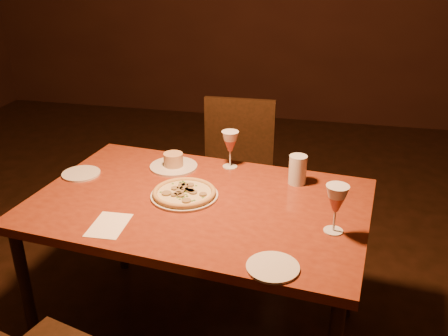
# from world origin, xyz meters

# --- Properties ---
(dining_table) EXTENTS (1.49, 1.04, 0.75)m
(dining_table) POSITION_xyz_m (0.22, 0.14, 0.68)
(dining_table) COLOR brown
(dining_table) RESTS_ON floor
(chair_far) EXTENTS (0.44, 0.44, 0.89)m
(chair_far) POSITION_xyz_m (0.20, 1.04, 0.50)
(chair_far) COLOR black
(chair_far) RESTS_ON floor
(pizza_plate) EXTENTS (0.29, 0.29, 0.03)m
(pizza_plate) POSITION_xyz_m (0.15, 0.16, 0.77)
(pizza_plate) COLOR silver
(pizza_plate) RESTS_ON dining_table
(ramekin_saucer) EXTENTS (0.23, 0.23, 0.07)m
(ramekin_saucer) POSITION_xyz_m (0.01, 0.44, 0.77)
(ramekin_saucer) COLOR silver
(ramekin_saucer) RESTS_ON dining_table
(wine_glass_far) EXTENTS (0.08, 0.08, 0.18)m
(wine_glass_far) POSITION_xyz_m (0.28, 0.50, 0.84)
(wine_glass_far) COLOR #B8584C
(wine_glass_far) RESTS_ON dining_table
(wine_glass_right) EXTENTS (0.09, 0.09, 0.19)m
(wine_glass_right) POSITION_xyz_m (0.78, 0.01, 0.84)
(wine_glass_right) COLOR #B8584C
(wine_glass_right) RESTS_ON dining_table
(water_tumbler) EXTENTS (0.08, 0.08, 0.13)m
(water_tumbler) POSITION_xyz_m (0.61, 0.39, 0.82)
(water_tumbler) COLOR silver
(water_tumbler) RESTS_ON dining_table
(side_plate_left) EXTENTS (0.18, 0.18, 0.01)m
(side_plate_left) POSITION_xyz_m (-0.39, 0.26, 0.75)
(side_plate_left) COLOR silver
(side_plate_left) RESTS_ON dining_table
(side_plate_near) EXTENTS (0.18, 0.18, 0.01)m
(side_plate_near) POSITION_xyz_m (0.59, -0.28, 0.75)
(side_plate_near) COLOR silver
(side_plate_near) RESTS_ON dining_table
(menu_card) EXTENTS (0.14, 0.20, 0.00)m
(menu_card) POSITION_xyz_m (-0.07, -0.14, 0.75)
(menu_card) COLOR white
(menu_card) RESTS_ON dining_table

